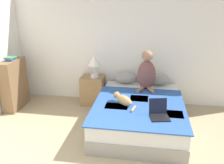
{
  "coord_description": "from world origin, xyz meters",
  "views": [
    {
      "loc": [
        0.59,
        -1.89,
        2.29
      ],
      "look_at": [
        -0.01,
        1.98,
        0.85
      ],
      "focal_mm": 38.0,
      "sensor_mm": 36.0,
      "label": 1
    }
  ],
  "objects_px": {
    "bookshelf": "(14,84)",
    "bed": "(139,113)",
    "pillow_near": "(126,78)",
    "pillow_far": "(158,79)",
    "nightstand": "(93,90)",
    "person_sitting": "(147,72)",
    "laptop_open": "(159,113)",
    "book_stack_top": "(11,59)",
    "cat_tabby": "(123,99)",
    "table_lamp": "(94,63)"
  },
  "relations": [
    {
      "from": "bookshelf",
      "to": "bed",
      "type": "bearing_deg",
      "value": -8.22
    },
    {
      "from": "pillow_near",
      "to": "pillow_far",
      "type": "distance_m",
      "value": 0.69
    },
    {
      "from": "pillow_near",
      "to": "bed",
      "type": "bearing_deg",
      "value": -68.8
    },
    {
      "from": "pillow_far",
      "to": "bookshelf",
      "type": "height_order",
      "value": "bookshelf"
    },
    {
      "from": "pillow_far",
      "to": "nightstand",
      "type": "distance_m",
      "value": 1.44
    },
    {
      "from": "person_sitting",
      "to": "laptop_open",
      "type": "bearing_deg",
      "value": -78.64
    },
    {
      "from": "book_stack_top",
      "to": "bed",
      "type": "bearing_deg",
      "value": -8.31
    },
    {
      "from": "bed",
      "to": "nightstand",
      "type": "relative_size",
      "value": 3.3
    },
    {
      "from": "laptop_open",
      "to": "bookshelf",
      "type": "bearing_deg",
      "value": 150.28
    },
    {
      "from": "pillow_near",
      "to": "cat_tabby",
      "type": "relative_size",
      "value": 1.05
    },
    {
      "from": "nightstand",
      "to": "book_stack_top",
      "type": "bearing_deg",
      "value": -164.84
    },
    {
      "from": "person_sitting",
      "to": "nightstand",
      "type": "xyz_separation_m",
      "value": [
        -1.16,
        0.22,
        -0.54
      ]
    },
    {
      "from": "laptop_open",
      "to": "nightstand",
      "type": "bearing_deg",
      "value": 123.07
    },
    {
      "from": "laptop_open",
      "to": "table_lamp",
      "type": "bearing_deg",
      "value": 122.69
    },
    {
      "from": "pillow_near",
      "to": "book_stack_top",
      "type": "height_order",
      "value": "book_stack_top"
    },
    {
      "from": "person_sitting",
      "to": "pillow_far",
      "type": "bearing_deg",
      "value": 49.04
    },
    {
      "from": "cat_tabby",
      "to": "book_stack_top",
      "type": "distance_m",
      "value": 2.49
    },
    {
      "from": "laptop_open",
      "to": "nightstand",
      "type": "relative_size",
      "value": 0.57
    },
    {
      "from": "bed",
      "to": "book_stack_top",
      "type": "distance_m",
      "value": 2.81
    },
    {
      "from": "laptop_open",
      "to": "table_lamp",
      "type": "distance_m",
      "value": 1.92
    },
    {
      "from": "nightstand",
      "to": "cat_tabby",
      "type": "bearing_deg",
      "value": -52.23
    },
    {
      "from": "pillow_far",
      "to": "table_lamp",
      "type": "distance_m",
      "value": 1.39
    },
    {
      "from": "person_sitting",
      "to": "nightstand",
      "type": "distance_m",
      "value": 1.3
    },
    {
      "from": "person_sitting",
      "to": "table_lamp",
      "type": "xyz_separation_m",
      "value": [
        -1.1,
        0.18,
        0.1
      ]
    },
    {
      "from": "bookshelf",
      "to": "nightstand",
      "type": "bearing_deg",
      "value": 15.29
    },
    {
      "from": "bed",
      "to": "cat_tabby",
      "type": "xyz_separation_m",
      "value": [
        -0.28,
        -0.19,
        0.34
      ]
    },
    {
      "from": "person_sitting",
      "to": "bookshelf",
      "type": "relative_size",
      "value": 0.76
    },
    {
      "from": "bed",
      "to": "pillow_near",
      "type": "distance_m",
      "value": 1.02
    },
    {
      "from": "laptop_open",
      "to": "book_stack_top",
      "type": "xyz_separation_m",
      "value": [
        -2.98,
        0.94,
        0.52
      ]
    },
    {
      "from": "bookshelf",
      "to": "book_stack_top",
      "type": "xyz_separation_m",
      "value": [
        0.0,
        0.0,
        0.56
      ]
    },
    {
      "from": "pillow_near",
      "to": "book_stack_top",
      "type": "bearing_deg",
      "value": -167.83
    },
    {
      "from": "bookshelf",
      "to": "cat_tabby",
      "type": "bearing_deg",
      "value": -13.49
    },
    {
      "from": "pillow_far",
      "to": "cat_tabby",
      "type": "relative_size",
      "value": 1.05
    },
    {
      "from": "laptop_open",
      "to": "nightstand",
      "type": "xyz_separation_m",
      "value": [
        -1.39,
        1.37,
        -0.24
      ]
    },
    {
      "from": "table_lamp",
      "to": "nightstand",
      "type": "bearing_deg",
      "value": 145.31
    },
    {
      "from": "laptop_open",
      "to": "book_stack_top",
      "type": "bearing_deg",
      "value": 150.2
    },
    {
      "from": "person_sitting",
      "to": "book_stack_top",
      "type": "bearing_deg",
      "value": -175.52
    },
    {
      "from": "nightstand",
      "to": "laptop_open",
      "type": "bearing_deg",
      "value": -44.54
    },
    {
      "from": "pillow_far",
      "to": "table_lamp",
      "type": "xyz_separation_m",
      "value": [
        -1.34,
        -0.11,
        0.34
      ]
    },
    {
      "from": "person_sitting",
      "to": "bookshelf",
      "type": "height_order",
      "value": "person_sitting"
    },
    {
      "from": "pillow_near",
      "to": "laptop_open",
      "type": "bearing_deg",
      "value": -64.85
    },
    {
      "from": "bookshelf",
      "to": "laptop_open",
      "type": "bearing_deg",
      "value": -17.33
    },
    {
      "from": "pillow_far",
      "to": "person_sitting",
      "type": "height_order",
      "value": "person_sitting"
    },
    {
      "from": "cat_tabby",
      "to": "table_lamp",
      "type": "xyz_separation_m",
      "value": [
        -0.72,
        0.96,
        0.37
      ]
    },
    {
      "from": "cat_tabby",
      "to": "table_lamp",
      "type": "relative_size",
      "value": 0.98
    },
    {
      "from": "table_lamp",
      "to": "bookshelf",
      "type": "relative_size",
      "value": 0.46
    },
    {
      "from": "cat_tabby",
      "to": "nightstand",
      "type": "height_order",
      "value": "cat_tabby"
    },
    {
      "from": "bed",
      "to": "cat_tabby",
      "type": "distance_m",
      "value": 0.48
    },
    {
      "from": "nightstand",
      "to": "table_lamp",
      "type": "height_order",
      "value": "table_lamp"
    },
    {
      "from": "laptop_open",
      "to": "nightstand",
      "type": "distance_m",
      "value": 1.96
    }
  ]
}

